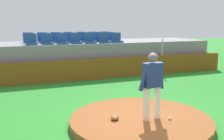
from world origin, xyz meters
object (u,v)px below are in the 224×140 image
stadium_chair_0 (32,42)px  stadium_chair_18 (82,38)px  stadium_chair_12 (98,39)px  stadium_chair_19 (94,38)px  fielding_glove (115,117)px  stadium_chair_20 (105,38)px  pitcher (152,81)px  stadium_chair_2 (62,41)px  stadium_chair_15 (42,39)px  baseball (170,118)px  stadium_chair_8 (45,40)px  stadium_chair_16 (56,39)px  stadium_chair_3 (76,40)px  stadium_chair_6 (117,39)px  stadium_chair_4 (90,40)px  stadium_chair_1 (47,41)px  stadium_chair_17 (68,38)px  stadium_chair_11 (86,39)px  stadium_chair_9 (59,40)px  stadium_chair_7 (30,40)px  stadium_chair_13 (111,38)px  stadium_chair_10 (72,39)px  stadium_chair_14 (28,39)px  stadium_chair_5 (104,40)px

stadium_chair_0 → stadium_chair_18: bearing=-147.9°
stadium_chair_12 → stadium_chair_19: bearing=-89.2°
fielding_glove → stadium_chair_20: 8.92m
pitcher → stadium_chair_18: bearing=79.3°
stadium_chair_2 → stadium_chair_20: same height
stadium_chair_15 → stadium_chair_18: same height
baseball → fielding_glove: 1.38m
baseball → stadium_chair_2: bearing=100.4°
stadium_chair_15 → stadium_chair_8: bearing=92.0°
stadium_chair_12 → stadium_chair_15: 2.93m
stadium_chair_2 → stadium_chair_15: bearing=-67.7°
stadium_chair_15 → stadium_chair_16: bearing=178.4°
stadium_chair_12 → pitcher: bearing=81.3°
pitcher → stadium_chair_3: size_ratio=3.43×
fielding_glove → stadium_chair_6: size_ratio=0.60×
stadium_chair_4 → pitcher: bearing=86.1°
stadium_chair_1 → stadium_chair_16: (0.66, 1.71, 0.00)m
stadium_chair_0 → stadium_chair_17: 2.69m
stadium_chair_11 → stadium_chair_18: same height
baseball → stadium_chair_18: (0.11, 8.84, 1.52)m
stadium_chair_9 → stadium_chair_15: (-0.70, 0.85, 0.00)m
stadium_chair_0 → stadium_chair_3: same height
fielding_glove → stadium_chair_4: (1.35, 6.57, 1.50)m
stadium_chair_18 → stadium_chair_7: bearing=17.1°
pitcher → stadium_chair_16: (-0.93, 8.59, 0.56)m
stadium_chair_19 → stadium_chair_6: bearing=112.3°
stadium_chair_2 → baseball: bearing=100.4°
stadium_chair_18 → stadium_chair_2: bearing=51.6°
stadium_chair_17 → pitcher: bearing=91.6°
stadium_chair_15 → stadium_chair_13: bearing=165.7°
stadium_chair_7 → stadium_chair_11: (2.77, -0.01, 0.00)m
stadium_chair_3 → stadium_chair_7: (-2.07, 0.86, 0.00)m
fielding_glove → stadium_chair_19: size_ratio=0.60×
stadium_chair_9 → stadium_chair_17: 1.07m
stadium_chair_9 → fielding_glove: bearing=90.2°
stadium_chair_10 → stadium_chair_14: (-2.09, 0.88, 0.00)m
stadium_chair_11 → stadium_chair_12: (0.70, -0.01, 0.00)m
stadium_chair_5 → stadium_chair_9: same height
stadium_chair_15 → stadium_chair_12: bearing=162.9°
stadium_chair_0 → stadium_chair_6: bearing=-179.9°
stadium_chair_1 → stadium_chair_6: (3.47, -0.01, 0.00)m
stadium_chair_10 → stadium_chair_11: 0.72m
baseball → stadium_chair_0: 7.73m
stadium_chair_12 → stadium_chair_13: 0.72m
stadium_chair_10 → stadium_chair_6: bearing=158.2°
stadium_chair_9 → stadium_chair_13: same height
stadium_chair_3 → stadium_chair_8: same height
stadium_chair_1 → stadium_chair_2: (0.70, -0.03, 0.00)m
stadium_chair_2 → stadium_chair_19: same height
stadium_chair_6 → stadium_chair_15: size_ratio=1.00×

